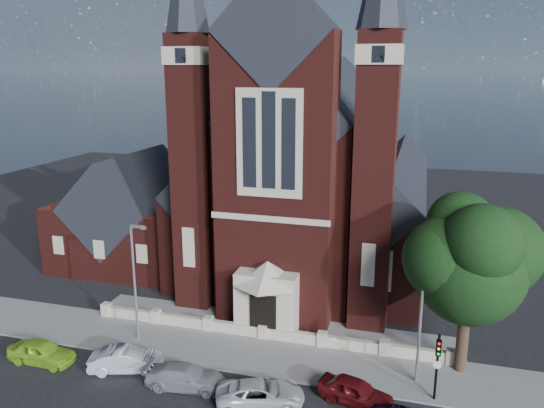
# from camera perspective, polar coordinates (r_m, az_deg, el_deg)

# --- Properties ---
(ground) EXTENTS (120.00, 120.00, 0.00)m
(ground) POSITION_cam_1_polar(r_m,az_deg,el_deg) (44.22, 2.31, -9.19)
(ground) COLOR black
(ground) RESTS_ON ground
(pavement_strip) EXTENTS (60.00, 5.00, 0.12)m
(pavement_strip) POSITION_cam_1_polar(r_m,az_deg,el_deg) (35.19, -1.92, -15.78)
(pavement_strip) COLOR slate
(pavement_strip) RESTS_ON ground
(forecourt_paving) EXTENTS (26.00, 3.00, 0.14)m
(forecourt_paving) POSITION_cam_1_polar(r_m,az_deg,el_deg) (38.54, -0.05, -12.91)
(forecourt_paving) COLOR slate
(forecourt_paving) RESTS_ON ground
(forecourt_wall) EXTENTS (24.00, 0.40, 0.90)m
(forecourt_wall) POSITION_cam_1_polar(r_m,az_deg,el_deg) (36.85, -0.94, -14.28)
(forecourt_wall) COLOR #B4A58F
(forecourt_wall) RESTS_ON ground
(church) EXTENTS (20.01, 34.90, 29.20)m
(church) POSITION_cam_1_polar(r_m,az_deg,el_deg) (49.22, 4.60, 3.21)
(church) COLOR #461612
(church) RESTS_ON ground
(parish_hall) EXTENTS (12.00, 12.20, 10.24)m
(parish_hall) POSITION_cam_1_polar(r_m,az_deg,el_deg) (51.33, -14.44, -1.53)
(parish_hall) COLOR #461612
(parish_hall) RESTS_ON ground
(street_tree) EXTENTS (6.40, 6.60, 10.70)m
(street_tree) POSITION_cam_1_polar(r_m,az_deg,el_deg) (32.13, 20.73, -6.07)
(street_tree) COLOR black
(street_tree) RESTS_ON ground
(street_lamp_left) EXTENTS (1.16, 0.22, 8.09)m
(street_lamp_left) POSITION_cam_1_polar(r_m,az_deg,el_deg) (35.78, -14.49, -7.53)
(street_lamp_left) COLOR gray
(street_lamp_left) RESTS_ON ground
(street_lamp_right) EXTENTS (1.16, 0.22, 8.09)m
(street_lamp_right) POSITION_cam_1_polar(r_m,az_deg,el_deg) (31.29, 15.92, -10.91)
(street_lamp_right) COLOR gray
(street_lamp_right) RESTS_ON ground
(traffic_signal) EXTENTS (0.28, 0.42, 4.00)m
(traffic_signal) POSITION_cam_1_polar(r_m,az_deg,el_deg) (30.83, 17.38, -15.64)
(traffic_signal) COLOR black
(traffic_signal) RESTS_ON ground
(car_lime_van) EXTENTS (4.25, 1.74, 1.44)m
(car_lime_van) POSITION_cam_1_polar(r_m,az_deg,el_deg) (36.75, -23.54, -14.38)
(car_lime_van) COLOR #8ECA28
(car_lime_van) RESTS_ON ground
(car_silver_a) EXTENTS (4.64, 2.88, 1.44)m
(car_silver_a) POSITION_cam_1_polar(r_m,az_deg,el_deg) (34.24, -15.39, -15.85)
(car_silver_a) COLOR #ADB0B5
(car_silver_a) RESTS_ON ground
(car_silver_b) EXTENTS (4.78, 2.34, 1.34)m
(car_silver_b) POSITION_cam_1_polar(r_m,az_deg,el_deg) (32.04, -9.29, -17.87)
(car_silver_b) COLOR gray
(car_silver_b) RESTS_ON ground
(car_white_suv) EXTENTS (5.24, 3.63, 1.33)m
(car_white_suv) POSITION_cam_1_polar(r_m,az_deg,el_deg) (30.33, -1.28, -19.72)
(car_white_suv) COLOR silver
(car_white_suv) RESTS_ON ground
(car_dark_red) EXTENTS (4.44, 2.75, 1.41)m
(car_dark_red) POSITION_cam_1_polar(r_m,az_deg,el_deg) (30.74, 8.98, -19.31)
(car_dark_red) COLOR #5B0F12
(car_dark_red) RESTS_ON ground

